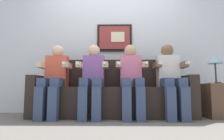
% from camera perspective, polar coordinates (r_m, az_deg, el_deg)
% --- Properties ---
extents(ground_plane, '(6.29, 6.29, 0.00)m').
position_cam_1_polar(ground_plane, '(2.60, -0.07, -15.17)').
color(ground_plane, '#66605B').
extents(back_wall_assembly, '(4.84, 0.10, 2.60)m').
position_cam_1_polar(back_wall_assembly, '(3.45, 0.22, 8.93)').
color(back_wall_assembly, silver).
rests_on(back_wall_assembly, ground_plane).
extents(couch, '(2.44, 0.58, 0.90)m').
position_cam_1_polar(couch, '(2.90, 0.07, -8.02)').
color(couch, '#2D231E').
rests_on(couch, ground_plane).
extents(person_leftmost, '(0.46, 0.56, 1.11)m').
position_cam_1_polar(person_leftmost, '(2.88, -17.34, -1.92)').
color(person_leftmost, '#D8593F').
rests_on(person_leftmost, ground_plane).
extents(person_left_center, '(0.46, 0.56, 1.11)m').
position_cam_1_polar(person_left_center, '(2.75, -5.97, -1.98)').
color(person_left_center, '#8C59A5').
rests_on(person_left_center, ground_plane).
extents(person_right_center, '(0.46, 0.56, 1.11)m').
position_cam_1_polar(person_right_center, '(2.74, 6.00, -1.96)').
color(person_right_center, pink).
rests_on(person_right_center, ground_plane).
extents(person_rightmost, '(0.46, 0.56, 1.11)m').
position_cam_1_polar(person_rightmost, '(2.85, 17.56, -1.86)').
color(person_rightmost, white).
rests_on(person_rightmost, ground_plane).
extents(side_table_right, '(0.40, 0.40, 0.50)m').
position_cam_1_polar(side_table_right, '(3.18, 29.95, -8.17)').
color(side_table_right, brown).
rests_on(side_table_right, ground_plane).
extents(table_lamp, '(0.22, 0.22, 0.46)m').
position_cam_1_polar(table_lamp, '(3.18, 29.18, 2.80)').
color(table_lamp, '#333338').
rests_on(table_lamp, side_table_right).
extents(spare_remote_on_table, '(0.04, 0.13, 0.02)m').
position_cam_1_polar(spare_remote_on_table, '(3.12, 28.25, -3.53)').
color(spare_remote_on_table, white).
rests_on(spare_remote_on_table, side_table_right).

